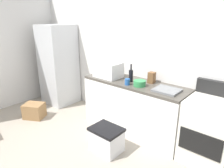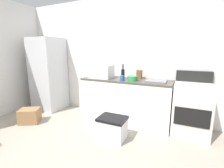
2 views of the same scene
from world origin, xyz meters
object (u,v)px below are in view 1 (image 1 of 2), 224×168
(refrigerator, at_px, (59,65))
(coffee_mug, at_px, (127,82))
(stove_oven, at_px, (208,131))
(knife_block, at_px, (152,78))
(cardboard_box_large, at_px, (34,111))
(wine_bottle, at_px, (131,75))
(mixing_bowl, at_px, (140,83))
(storage_bin, at_px, (106,139))
(microwave, at_px, (108,70))

(refrigerator, bearing_deg, coffee_mug, -3.92)
(stove_oven, bearing_deg, coffee_mug, -171.00)
(knife_block, distance_m, cardboard_box_large, 2.41)
(wine_bottle, height_order, knife_block, wine_bottle)
(mixing_bowl, xyz_separation_m, cardboard_box_large, (-1.94, -0.79, -0.80))
(refrigerator, height_order, storage_bin, refrigerator)
(coffee_mug, distance_m, cardboard_box_large, 2.06)
(knife_block, relative_size, storage_bin, 0.39)
(refrigerator, bearing_deg, wine_bottle, 0.69)
(microwave, xyz_separation_m, wine_bottle, (0.47, 0.04, -0.03))
(mixing_bowl, bearing_deg, microwave, 175.97)
(wine_bottle, bearing_deg, storage_bin, -82.32)
(refrigerator, xyz_separation_m, wine_bottle, (1.99, 0.02, 0.12))
(cardboard_box_large, bearing_deg, microwave, 34.19)
(microwave, distance_m, mixing_bowl, 0.71)
(wine_bottle, bearing_deg, knife_block, 30.66)
(wine_bottle, bearing_deg, cardboard_box_large, -152.80)
(knife_block, bearing_deg, stove_oven, -8.15)
(stove_oven, height_order, microwave, microwave)
(refrigerator, distance_m, mixing_bowl, 2.22)
(stove_oven, xyz_separation_m, knife_block, (-0.99, 0.14, 0.52))
(mixing_bowl, bearing_deg, refrigerator, 178.40)
(stove_oven, bearing_deg, cardboard_box_large, -163.07)
(stove_oven, relative_size, knife_block, 6.11)
(stove_oven, bearing_deg, knife_block, 171.85)
(wine_bottle, xyz_separation_m, storage_bin, (0.10, -0.72, -0.82))
(wine_bottle, height_order, coffee_mug, wine_bottle)
(wine_bottle, distance_m, coffee_mug, 0.18)
(refrigerator, relative_size, knife_block, 9.84)
(microwave, distance_m, knife_block, 0.79)
(stove_oven, bearing_deg, wine_bottle, -178.60)
(stove_oven, height_order, cardboard_box_large, stove_oven)
(microwave, relative_size, mixing_bowl, 2.42)
(refrigerator, relative_size, cardboard_box_large, 4.76)
(knife_block, bearing_deg, coffee_mug, -125.81)
(refrigerator, bearing_deg, cardboard_box_large, -71.61)
(storage_bin, bearing_deg, refrigerator, 161.61)
(refrigerator, xyz_separation_m, cardboard_box_large, (0.28, -0.85, -0.74))
(refrigerator, xyz_separation_m, knife_block, (2.28, 0.20, 0.10))
(stove_oven, distance_m, mixing_bowl, 1.16)
(cardboard_box_large, height_order, storage_bin, storage_bin)
(wine_bottle, height_order, mixing_bowl, wine_bottle)
(microwave, relative_size, cardboard_box_large, 1.24)
(stove_oven, relative_size, mixing_bowl, 5.79)
(refrigerator, height_order, stove_oven, refrigerator)
(knife_block, relative_size, mixing_bowl, 0.95)
(knife_block, bearing_deg, mixing_bowl, -103.24)
(cardboard_box_large, bearing_deg, stove_oven, 16.93)
(coffee_mug, bearing_deg, storage_bin, -85.04)
(coffee_mug, bearing_deg, mixing_bowl, 23.12)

